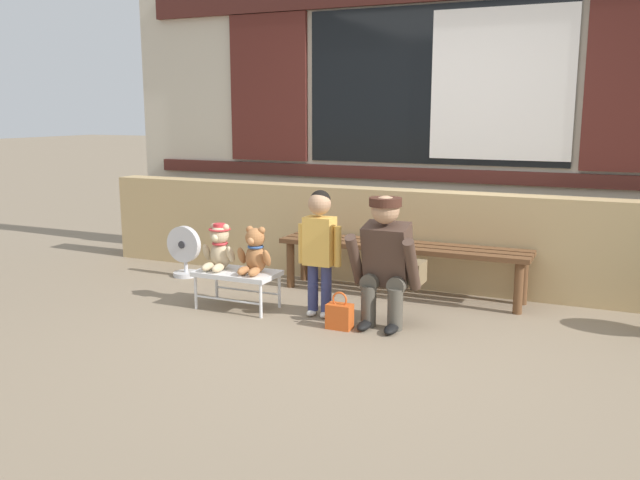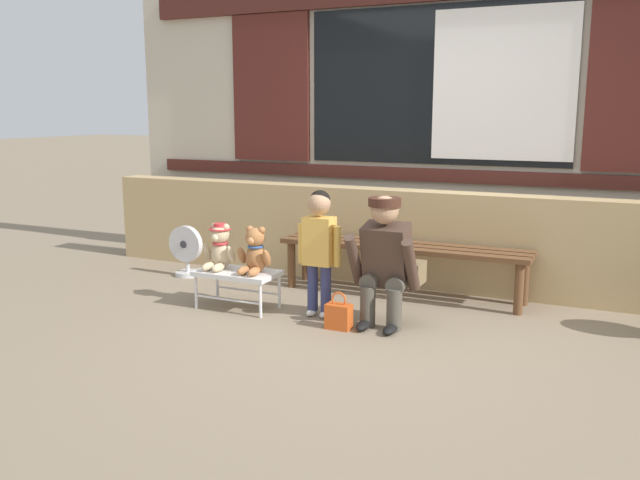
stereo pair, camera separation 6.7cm
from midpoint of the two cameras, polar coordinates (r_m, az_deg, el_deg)
ground_plane at (r=4.75m, az=2.94°, el=-7.87°), size 60.00×60.00×0.00m
brick_low_wall at (r=5.96m, az=7.94°, el=0.12°), size 6.36×0.25×0.85m
shop_facade at (r=6.35m, az=9.63°, el=12.35°), size 6.49×0.26×3.39m
wooden_bench_long at (r=5.63m, az=6.64°, el=-1.01°), size 2.10×0.40×0.44m
small_display_bench at (r=5.29m, az=-7.39°, el=-2.99°), size 0.64×0.36×0.30m
teddy_bear_with_hat at (r=5.33m, az=-8.90°, el=-0.65°), size 0.28×0.27×0.36m
teddy_bear_plain at (r=5.17m, az=-5.92°, el=-1.04°), size 0.28×0.26×0.36m
child_standing at (r=4.98m, az=-0.42°, el=0.06°), size 0.35×0.18×0.96m
adult_crouching at (r=4.81m, az=5.36°, el=-1.73°), size 0.50×0.49×0.95m
handbag_on_ground at (r=4.81m, az=1.28°, el=-6.43°), size 0.18×0.11×0.27m
floor_fan at (r=6.39m, az=-11.73°, el=-0.96°), size 0.34×0.24×0.48m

